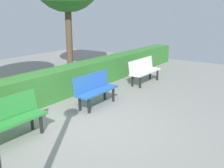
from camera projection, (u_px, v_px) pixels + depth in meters
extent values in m
plane|color=gray|center=(84.00, 124.00, 5.78)|extent=(18.08, 18.08, 0.00)
cube|color=white|center=(146.00, 72.00, 8.99)|extent=(1.57, 0.43, 0.05)
cube|color=white|center=(141.00, 65.00, 9.04)|extent=(1.57, 0.11, 0.42)
cylinder|color=black|center=(157.00, 75.00, 9.46)|extent=(0.07, 0.07, 0.39)
cylinder|color=black|center=(150.00, 74.00, 9.63)|extent=(0.07, 0.07, 0.39)
cylinder|color=black|center=(140.00, 82.00, 8.47)|extent=(0.07, 0.07, 0.39)
cylinder|color=black|center=(133.00, 81.00, 8.64)|extent=(0.07, 0.07, 0.39)
cube|color=blue|center=(97.00, 91.00, 6.79)|extent=(1.38, 0.44, 0.05)
cube|color=blue|center=(91.00, 81.00, 6.83)|extent=(1.37, 0.12, 0.42)
cylinder|color=black|center=(113.00, 95.00, 7.19)|extent=(0.07, 0.07, 0.39)
cylinder|color=black|center=(105.00, 93.00, 7.36)|extent=(0.07, 0.07, 0.39)
cylinder|color=black|center=(89.00, 106.00, 6.34)|extent=(0.07, 0.07, 0.39)
cylinder|color=black|center=(80.00, 103.00, 6.50)|extent=(0.07, 0.07, 0.39)
cube|color=#2D8C38|center=(8.00, 123.00, 4.83)|extent=(1.55, 0.44, 0.05)
cube|color=#2D8C38|center=(1.00, 109.00, 4.87)|extent=(1.55, 0.13, 0.42)
cylinder|color=black|center=(41.00, 124.00, 5.29)|extent=(0.07, 0.07, 0.39)
cylinder|color=black|center=(32.00, 121.00, 5.46)|extent=(0.07, 0.07, 0.39)
cube|color=#387F33|center=(63.00, 82.00, 7.67)|extent=(14.08, 0.69, 0.84)
cylinder|color=brown|center=(69.00, 36.00, 10.37)|extent=(0.26, 0.26, 2.97)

